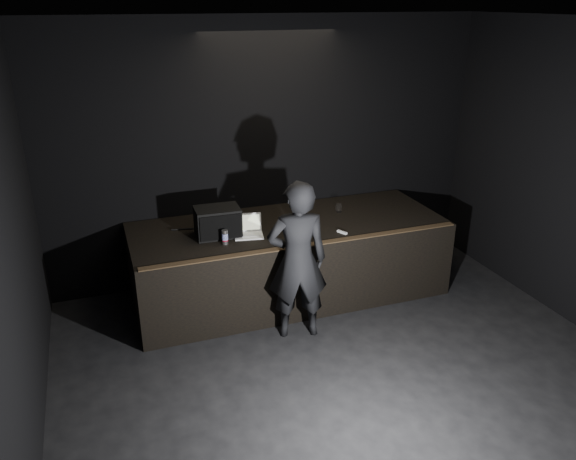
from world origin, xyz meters
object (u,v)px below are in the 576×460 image
(beer_can, at_px, (225,237))
(person, at_px, (297,261))
(stage_monitor, at_px, (218,222))
(stage_riser, at_px, (289,259))
(laptop, at_px, (248,230))

(beer_can, bearing_deg, person, -41.37)
(stage_monitor, relative_size, person, 0.29)
(stage_riser, relative_size, stage_monitor, 7.36)
(stage_riser, xyz_separation_m, person, (-0.24, -0.95, 0.44))
(stage_riser, bearing_deg, stage_monitor, -175.49)
(stage_monitor, xyz_separation_m, person, (0.70, -0.88, -0.24))
(stage_riser, relative_size, laptop, 10.16)
(beer_can, bearing_deg, laptop, 29.48)
(stage_monitor, height_order, beer_can, stage_monitor)
(stage_riser, height_order, laptop, laptop)
(beer_can, relative_size, person, 0.09)
(stage_riser, distance_m, person, 1.07)
(laptop, distance_m, beer_can, 0.38)
(laptop, bearing_deg, stage_riser, 25.76)
(stage_riser, xyz_separation_m, laptop, (-0.59, -0.16, 0.56))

